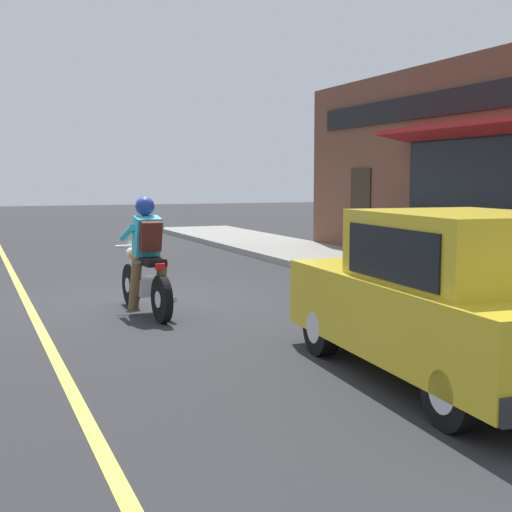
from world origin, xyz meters
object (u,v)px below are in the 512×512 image
object	(u,v)px
motorcycle_with_rider	(146,265)
trash_bin	(373,235)
car_hatchback	(450,299)
traffic_cone	(456,263)

from	to	relation	value
motorcycle_with_rider	trash_bin	distance (m)	7.07
car_hatchback	traffic_cone	size ratio (longest dim) A/B	6.46
motorcycle_with_rider	traffic_cone	distance (m)	5.48
car_hatchback	traffic_cone	world-z (taller)	car_hatchback
trash_bin	car_hatchback	bearing A→B (deg)	-117.06
car_hatchback	traffic_cone	bearing A→B (deg)	51.50
motorcycle_with_rider	car_hatchback	distance (m)	4.64
trash_bin	traffic_cone	bearing A→B (deg)	-97.85
traffic_cone	motorcycle_with_rider	bearing A→B (deg)	-176.60
motorcycle_with_rider	car_hatchback	bearing A→B (deg)	-66.98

